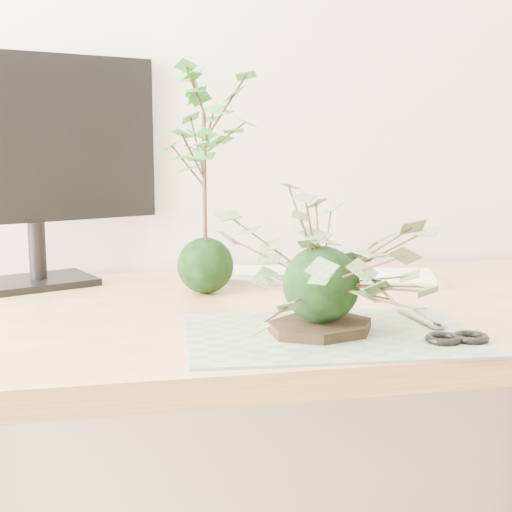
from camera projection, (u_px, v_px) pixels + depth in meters
The scene contains 8 objects.
desk at pixel (300, 353), 1.23m from camera, with size 1.60×0.70×0.74m.
cutting_mat at pixel (330, 334), 1.02m from camera, with size 0.41×0.27×0.00m, color #63805D.
stone_dish at pixel (321, 327), 1.02m from camera, with size 0.16×0.16×0.01m, color black.
ivy_kokedama at pixel (322, 248), 1.00m from camera, with size 0.39×0.39×0.22m.
maple_kokedama at pixel (204, 127), 1.25m from camera, with size 0.30×0.30×0.43m.
keyboard at pixel (319, 276), 1.42m from camera, with size 0.50×0.28×0.02m.
monitor at pixel (33, 153), 1.34m from camera, with size 0.47×0.22×0.44m.
scissors at pixel (450, 333), 1.00m from camera, with size 0.09×0.20×0.01m.
Camera 1 is at (-0.22, 0.08, 1.02)m, focal length 50.00 mm.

